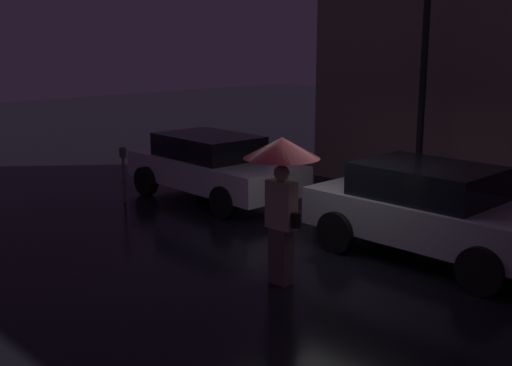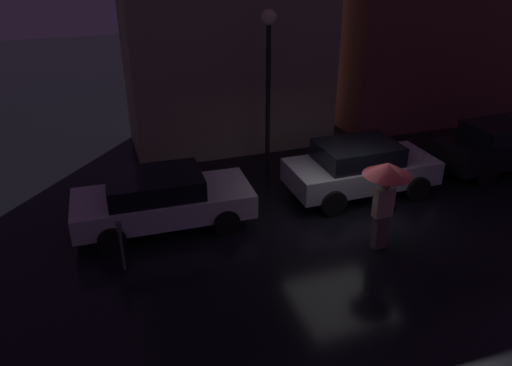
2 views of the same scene
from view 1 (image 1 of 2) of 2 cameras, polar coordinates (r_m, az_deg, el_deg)
The scene contains 6 objects.
ground_plane at distance 10.54m, azimuth 5.91°, elevation -6.87°, with size 60.00×60.00×0.00m, color black.
parked_car_white at distance 14.34m, azimuth -3.90°, elevation 1.57°, with size 4.43×2.01×1.44m.
parked_car_silver at distance 10.79m, azimuth 15.42°, elevation -2.31°, with size 4.16×2.02×1.53m.
pedestrian_with_umbrella at distance 9.08m, azimuth 2.30°, elevation 1.22°, with size 1.09×1.09×2.17m.
parking_meter at distance 14.32m, azimuth -11.70°, elevation 1.29°, with size 0.12×0.10×1.21m.
street_lamp_near at distance 13.53m, azimuth 14.80°, elevation 11.80°, with size 0.45×0.45×4.80m.
Camera 1 is at (6.35, -7.65, 3.51)m, focal length 45.00 mm.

